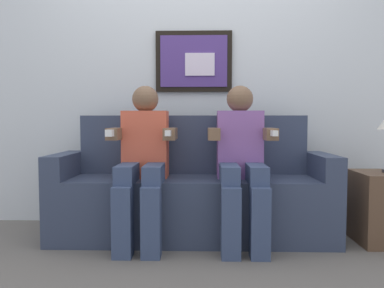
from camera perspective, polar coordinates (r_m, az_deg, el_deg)
ground_plane at (r=2.60m, az=-0.09°, el=-15.82°), size 5.74×5.74×0.00m
back_wall_assembly at (r=3.24m, az=0.29°, el=11.34°), size 4.42×0.10×2.60m
couch at (r=2.83m, az=0.09°, el=-7.64°), size 2.02×0.58×0.90m
person_on_left at (r=2.65m, az=-7.35°, el=-2.01°), size 0.46×0.56×1.11m
person_on_right at (r=2.63m, az=7.42°, el=-2.05°), size 0.46×0.56×1.11m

